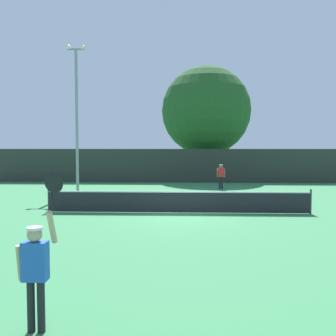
{
  "coord_description": "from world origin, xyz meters",
  "views": [
    {
      "loc": [
        0.19,
        -16.13,
        2.89
      ],
      "look_at": [
        -0.63,
        4.95,
        1.7
      ],
      "focal_mm": 39.66,
      "sensor_mm": 36.0,
      "label": 1
    }
  ],
  "objects": [
    {
      "name": "ground_plane",
      "position": [
        0.0,
        0.0,
        0.0
      ],
      "size": [
        120.0,
        120.0,
        0.0
      ],
      "primitive_type": "plane",
      "color": "#387F4C"
    },
    {
      "name": "tennis_net",
      "position": [
        0.0,
        0.0,
        0.51
      ],
      "size": [
        11.56,
        0.08,
        1.07
      ],
      "color": "#232328",
      "rests_on": "ground"
    },
    {
      "name": "perimeter_fence",
      "position": [
        0.0,
        14.11,
        1.37
      ],
      "size": [
        30.98,
        0.12,
        2.74
      ],
      "primitive_type": "cube",
      "color": "#2D332D",
      "rests_on": "ground"
    },
    {
      "name": "player_serving",
      "position": [
        -2.07,
        -10.56,
        1.1
      ],
      "size": [
        0.67,
        0.39,
        2.5
      ],
      "color": "blue",
      "rests_on": "ground"
    },
    {
      "name": "player_receiving",
      "position": [
        2.85,
        9.41,
        1.03
      ],
      "size": [
        0.57,
        0.25,
        1.68
      ],
      "rotation": [
        0.0,
        0.0,
        3.14
      ],
      "color": "red",
      "rests_on": "ground"
    },
    {
      "name": "tennis_ball",
      "position": [
        0.37,
        0.22,
        0.03
      ],
      "size": [
        0.07,
        0.07,
        0.07
      ],
      "primitive_type": "sphere",
      "color": "#CCE033",
      "rests_on": "ground"
    },
    {
      "name": "light_pole",
      "position": [
        -6.64,
        7.73,
        5.29
      ],
      "size": [
        1.18,
        0.28,
        9.42
      ],
      "color": "gray",
      "rests_on": "ground"
    },
    {
      "name": "large_tree",
      "position": [
        2.37,
        18.29,
        6.21
      ],
      "size": [
        8.14,
        8.14,
        10.29
      ],
      "color": "brown",
      "rests_on": "ground"
    },
    {
      "name": "parked_car_near",
      "position": [
        -7.93,
        22.79,
        0.78
      ],
      "size": [
        2.09,
        4.28,
        1.69
      ],
      "rotation": [
        0.0,
        0.0,
        0.04
      ],
      "color": "black",
      "rests_on": "ground"
    },
    {
      "name": "parked_car_mid",
      "position": [
        2.4,
        22.83,
        0.78
      ],
      "size": [
        2.5,
        4.44,
        1.69
      ],
      "rotation": [
        0.0,
        0.0,
        0.15
      ],
      "color": "black",
      "rests_on": "ground"
    },
    {
      "name": "parked_car_far",
      "position": [
        9.81,
        19.16,
        0.78
      ],
      "size": [
        2.26,
        4.35,
        1.69
      ],
      "rotation": [
        0.0,
        0.0,
        0.09
      ],
      "color": "#B7B7BC",
      "rests_on": "ground"
    }
  ]
}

